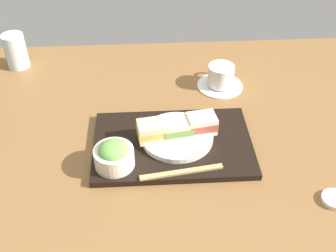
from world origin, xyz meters
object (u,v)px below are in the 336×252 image
Objects in this scene: sandwich_middle at (177,128)px; salad_bowl at (114,155)px; coffee_cup at (221,77)px; drinking_glass at (16,51)px; sandwich_plate at (177,136)px; small_sauce_dish at (334,199)px; sandwich_near at (152,131)px; chopsticks_pair at (182,172)px; sandwich_far at (202,124)px.

salad_bowl is (-16.46, -8.91, -0.48)cm from sandwich_middle.
drinking_glass is (-67.50, 16.19, 2.62)cm from coffee_cup.
sandwich_plate reaches higher than small_sauce_dish.
drinking_glass reaches higher than sandwich_near.
salad_bowl is at bearing 166.54° from chopsticks_pair.
drinking_glass is 109.10cm from small_sauce_dish.
sandwich_middle is 18.72cm from salad_bowl.
salad_bowl reaches higher than sandwich_near.
salad_bowl is at bearing -151.59° from sandwich_plate.
small_sauce_dish is (52.15, -13.54, -4.49)cm from salad_bowl.
sandwich_plate is 12.89cm from chopsticks_pair.
sandwich_near is 14.15cm from chopsticks_pair.
sandwich_middle is 31.28cm from coffee_cup.
coffee_cup reaches higher than sandwich_plate.
sandwich_far is at bearing -109.99° from coffee_cup.
salad_bowl reaches higher than small_sauce_dish.
sandwich_plate is at bearing -170.88° from sandwich_far.
sandwich_near is at bearing -44.51° from drinking_glass.
sandwich_far is 37.71cm from small_sauce_dish.
sandwich_far is at bearing 9.12° from sandwich_near.
small_sauce_dish is at bearing -36.88° from drinking_glass.
chopsticks_pair is (0.16, -12.88, -0.41)cm from sandwich_plate.
salad_bowl is at bearing -141.30° from sandwich_near.
sandwich_near is 36.01cm from coffee_cup.
sandwich_plate is 18.89cm from salad_bowl.
sandwich_far is at bearing 64.96° from chopsticks_pair.
coffee_cup reaches higher than small_sauce_dish.
small_sauce_dish is (19.66, -49.21, -2.71)cm from coffee_cup.
chopsticks_pair is 42.72cm from coffee_cup.
salad_bowl is 0.85× the size of drinking_glass.
sandwich_middle is at bearing 28.41° from salad_bowl.
coffee_cup is at bearing 50.79° from sandwich_near.
sandwich_near reaches higher than sandwich_plate.
sandwich_far reaches higher than small_sauce_dish.
chopsticks_pair is (16.62, -3.98, -2.95)cm from salad_bowl.
salad_bowl is 0.48× the size of chopsticks_pair.
sandwich_far is at bearing 9.12° from sandwich_middle.
drinking_glass reaches higher than sandwich_plate.
small_sauce_dish is (42.37, -21.38, -5.25)cm from sandwich_near.
sandwich_plate is at bearing 9.12° from sandwich_near.
drinking_glass is at bearing 132.76° from chopsticks_pair.
sandwich_far is 27.45cm from coffee_cup.
sandwich_near is 0.85× the size of salad_bowl.
small_sauce_dish is (35.53, -9.56, -1.54)cm from chopsticks_pair.
sandwich_middle is at bearing -120.92° from coffee_cup.
chopsticks_pair is 1.78× the size of drinking_glass.
coffee_cup is 53.06cm from small_sauce_dish.
salad_bowl is at bearing -132.33° from coffee_cup.
sandwich_far is (6.68, 1.07, 3.28)cm from sandwich_plate.
sandwich_far is 1.37× the size of small_sauce_dish.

